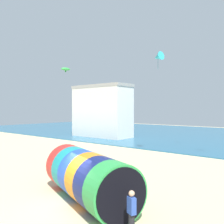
{
  "coord_description": "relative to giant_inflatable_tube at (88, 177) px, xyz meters",
  "views": [
    {
      "loc": [
        9.24,
        -7.96,
        4.91
      ],
      "look_at": [
        -0.13,
        3.31,
        4.71
      ],
      "focal_mm": 40.0,
      "sensor_mm": 36.0,
      "label": 1
    }
  ],
  "objects": [
    {
      "name": "kite_green_parafoil",
      "position": [
        -6.47,
        3.88,
        6.8
      ],
      "size": [
        0.53,
        0.81,
        0.4
      ],
      "color": "green"
    },
    {
      "name": "kite_cyan_delta",
      "position": [
        -3.31,
        13.28,
        8.85
      ],
      "size": [
        1.22,
        1.11,
        1.74
      ],
      "color": "#2DB2C6"
    },
    {
      "name": "giant_inflatable_tube",
      "position": [
        0.0,
        0.0,
        0.0
      ],
      "size": [
        7.3,
        4.82,
        2.61
      ],
      "color": "red",
      "rests_on": "ground"
    },
    {
      "name": "kite_handler",
      "position": [
        3.84,
        -1.47,
        -0.4
      ],
      "size": [
        0.42,
        0.35,
        1.77
      ],
      "color": "black",
      "rests_on": "ground"
    },
    {
      "name": "ground_plane",
      "position": [
        0.1,
        -1.3,
        -1.31
      ],
      "size": [
        120.0,
        120.0,
        0.0
      ],
      "primitive_type": "plane",
      "color": "#CCBA8C"
    },
    {
      "name": "promenade_building",
      "position": [
        -19.25,
        22.41,
        3.15
      ],
      "size": [
        10.49,
        4.48,
        8.9
      ],
      "color": "silver",
      "rests_on": "ground"
    }
  ]
}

